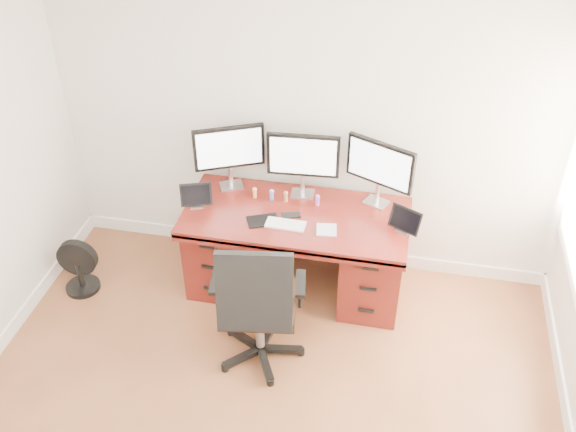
% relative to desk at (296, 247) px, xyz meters
% --- Properties ---
extents(back_wall, '(4.00, 0.10, 2.70)m').
position_rel_desk_xyz_m(back_wall, '(0.00, 0.42, 0.95)').
color(back_wall, silver).
rests_on(back_wall, ground).
extents(desk, '(1.70, 0.80, 0.75)m').
position_rel_desk_xyz_m(desk, '(0.00, 0.00, 0.00)').
color(desk, '#571611').
rests_on(desk, ground).
extents(office_chair, '(0.68, 0.68, 1.12)m').
position_rel_desk_xyz_m(office_chair, '(-0.11, -0.82, -0.03)').
color(office_chair, black).
rests_on(office_chair, ground).
extents(floor_fan, '(0.32, 0.27, 0.47)m').
position_rel_desk_xyz_m(floor_fan, '(-1.70, -0.39, -0.17)').
color(floor_fan, black).
rests_on(floor_fan, ground).
extents(monitor_left, '(0.51, 0.27, 0.53)m').
position_rel_desk_xyz_m(monitor_left, '(-0.58, 0.24, 0.68)').
color(monitor_left, silver).
rests_on(monitor_left, desk).
extents(monitor_center, '(0.55, 0.15, 0.53)m').
position_rel_desk_xyz_m(monitor_center, '(0.00, 0.24, 0.68)').
color(monitor_center, silver).
rests_on(monitor_center, desk).
extents(monitor_right, '(0.51, 0.26, 0.53)m').
position_rel_desk_xyz_m(monitor_right, '(0.58, 0.24, 0.68)').
color(monitor_right, silver).
rests_on(monitor_right, desk).
extents(tablet_left, '(0.25, 0.14, 0.19)m').
position_rel_desk_xyz_m(tablet_left, '(-0.77, -0.08, 0.43)').
color(tablet_left, silver).
rests_on(tablet_left, desk).
extents(tablet_right, '(0.24, 0.17, 0.19)m').
position_rel_desk_xyz_m(tablet_right, '(0.81, -0.08, 0.43)').
color(tablet_right, silver).
rests_on(tablet_right, desk).
extents(keyboard, '(0.30, 0.13, 0.01)m').
position_rel_desk_xyz_m(keyboard, '(-0.05, -0.18, 0.36)').
color(keyboard, white).
rests_on(keyboard, desk).
extents(trackpad, '(0.16, 0.16, 0.01)m').
position_rel_desk_xyz_m(trackpad, '(0.26, -0.18, 0.35)').
color(trackpad, silver).
rests_on(trackpad, desk).
extents(drawing_tablet, '(0.27, 0.23, 0.01)m').
position_rel_desk_xyz_m(drawing_tablet, '(-0.22, -0.17, 0.35)').
color(drawing_tablet, black).
rests_on(drawing_tablet, desk).
extents(phone, '(0.16, 0.11, 0.01)m').
position_rel_desk_xyz_m(phone, '(-0.03, -0.06, 0.35)').
color(phone, black).
rests_on(phone, desk).
extents(figurine_orange, '(0.04, 0.04, 0.09)m').
position_rel_desk_xyz_m(figurine_orange, '(-0.36, 0.12, 0.40)').
color(figurine_orange, '#F58D45').
rests_on(figurine_orange, desk).
extents(figurine_blue, '(0.04, 0.04, 0.09)m').
position_rel_desk_xyz_m(figurine_blue, '(-0.22, 0.12, 0.40)').
color(figurine_blue, '#5574F4').
rests_on(figurine_blue, desk).
extents(figurine_brown, '(0.04, 0.04, 0.09)m').
position_rel_desk_xyz_m(figurine_brown, '(-0.11, 0.12, 0.40)').
color(figurine_brown, olive).
rests_on(figurine_brown, desk).
extents(figurine_purple, '(0.04, 0.04, 0.09)m').
position_rel_desk_xyz_m(figurine_purple, '(0.14, 0.12, 0.40)').
color(figurine_purple, '#9D56D9').
rests_on(figurine_purple, desk).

